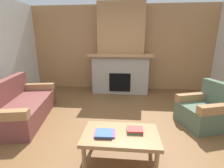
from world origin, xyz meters
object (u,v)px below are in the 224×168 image
object	(u,v)px
fireplace	(121,55)
coffee_table	(121,137)
couch	(22,106)
armchair	(205,111)

from	to	relation	value
fireplace	coffee_table	world-z (taller)	fireplace
couch	armchair	bearing A→B (deg)	1.38
fireplace	armchair	bearing A→B (deg)	-50.45
coffee_table	fireplace	bearing A→B (deg)	92.55
armchair	fireplace	bearing A→B (deg)	129.55
fireplace	couch	world-z (taller)	fireplace
fireplace	armchair	distance (m)	2.86
couch	coffee_table	distance (m)	2.37
armchair	coffee_table	size ratio (longest dim) A/B	0.96
fireplace	coffee_table	size ratio (longest dim) A/B	2.70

